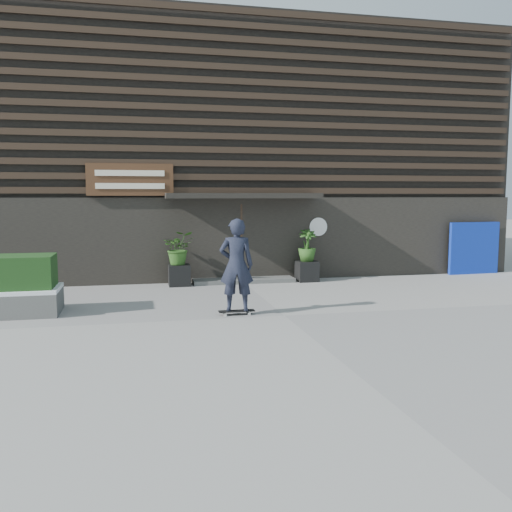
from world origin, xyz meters
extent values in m
plane|color=#989590|center=(0.00, 0.00, 0.00)|extent=(80.00, 80.00, 0.00)
cube|color=#50504D|center=(0.00, 4.60, 0.06)|extent=(3.00, 0.80, 0.12)
cube|color=black|center=(-1.90, 4.40, 0.30)|extent=(0.60, 0.60, 0.60)
imported|color=#2D591E|center=(-1.90, 4.40, 1.08)|extent=(0.86, 0.75, 0.96)
cube|color=black|center=(1.90, 4.40, 0.30)|extent=(0.60, 0.60, 0.60)
imported|color=#2D591E|center=(1.90, 4.40, 1.08)|extent=(0.54, 0.54, 0.96)
cube|color=#0C28A7|center=(7.70, 4.70, 0.85)|extent=(1.81, 0.22, 1.69)
cube|color=black|center=(0.00, 10.00, 4.00)|extent=(18.00, 10.00, 8.00)
cube|color=black|center=(0.00, 4.94, 1.25)|extent=(18.00, 0.12, 2.50)
cube|color=#38281E|center=(0.00, 4.88, 2.70)|extent=(17.60, 0.08, 0.18)
cube|color=#38281E|center=(0.00, 4.88, 3.09)|extent=(17.60, 0.08, 0.18)
cube|color=#38281E|center=(0.00, 4.88, 3.48)|extent=(17.60, 0.08, 0.18)
cube|color=#38281E|center=(0.00, 4.88, 3.88)|extent=(17.60, 0.08, 0.18)
cube|color=#38281E|center=(0.00, 4.88, 4.27)|extent=(17.60, 0.08, 0.18)
cube|color=#38281E|center=(0.00, 4.88, 4.66)|extent=(17.60, 0.08, 0.18)
cube|color=#38281E|center=(0.00, 4.88, 5.05)|extent=(17.60, 0.08, 0.18)
cube|color=#38281E|center=(0.00, 4.88, 5.45)|extent=(17.60, 0.08, 0.18)
cube|color=#38281E|center=(0.00, 4.88, 5.84)|extent=(17.60, 0.08, 0.18)
cube|color=#38281E|center=(0.00, 4.88, 6.23)|extent=(17.60, 0.08, 0.18)
cube|color=#38281E|center=(0.00, 4.88, 6.62)|extent=(17.60, 0.08, 0.18)
cube|color=#38281E|center=(0.00, 4.88, 7.02)|extent=(17.60, 0.08, 0.18)
cube|color=#38281E|center=(0.00, 4.88, 7.41)|extent=(17.60, 0.08, 0.18)
cube|color=#38281E|center=(0.00, 4.88, 7.80)|extent=(17.60, 0.08, 0.18)
cube|color=black|center=(0.00, 4.50, 2.55)|extent=(4.50, 1.00, 0.15)
cube|color=black|center=(0.00, 5.10, 1.15)|extent=(2.40, 0.30, 2.30)
cube|color=#38281E|center=(0.00, 4.92, 1.15)|extent=(0.06, 0.10, 2.30)
cube|color=#472B19|center=(-3.20, 4.80, 3.00)|extent=(2.40, 0.10, 0.90)
cube|color=beige|center=(-3.20, 4.73, 3.18)|extent=(1.90, 0.02, 0.16)
cube|color=beige|center=(-3.20, 4.73, 2.82)|extent=(1.90, 0.02, 0.16)
cylinder|color=white|center=(2.40, 4.86, 1.60)|extent=(0.56, 0.03, 0.56)
cube|color=black|center=(-0.99, 0.29, 0.09)|extent=(0.78, 0.20, 0.02)
cylinder|color=beige|center=(-1.25, 0.19, 0.03)|extent=(0.06, 0.03, 0.06)
cylinder|color=#ACACA7|center=(-1.25, 0.39, 0.03)|extent=(0.06, 0.03, 0.06)
cylinder|color=beige|center=(-0.73, 0.19, 0.03)|extent=(0.06, 0.03, 0.06)
cylinder|color=#A4A39F|center=(-0.73, 0.39, 0.03)|extent=(0.06, 0.03, 0.06)
imported|color=black|center=(-0.99, 0.29, 1.09)|extent=(0.79, 0.58, 1.98)
camera|label=1|loc=(-3.03, -11.01, 2.56)|focal=38.12mm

